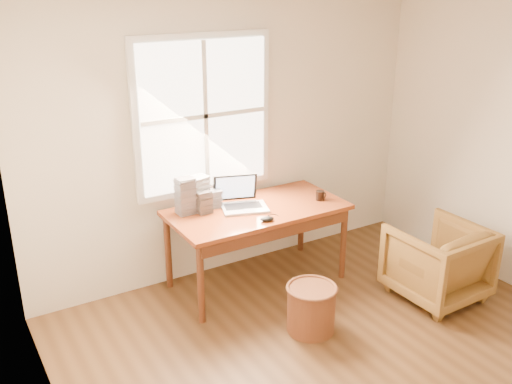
# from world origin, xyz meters

# --- Properties ---
(room_shell) EXTENTS (4.04, 4.54, 2.64)m
(room_shell) POSITION_xyz_m (-0.02, 0.16, 1.32)
(room_shell) COLOR brown
(room_shell) RESTS_ON ground
(desk) EXTENTS (1.60, 0.80, 0.04)m
(desk) POSITION_xyz_m (0.00, 1.80, 0.73)
(desk) COLOR brown
(desk) RESTS_ON room_shell
(armchair) EXTENTS (0.74, 0.76, 0.68)m
(armchair) POSITION_xyz_m (1.23, 0.76, 0.34)
(armchair) COLOR brown
(armchair) RESTS_ON room_shell
(wicker_stool) EXTENTS (0.49, 0.49, 0.39)m
(wicker_stool) POSITION_xyz_m (-0.03, 0.90, 0.19)
(wicker_stool) COLOR brown
(wicker_stool) RESTS_ON room_shell
(laptop) EXTENTS (0.52, 0.54, 0.31)m
(laptop) POSITION_xyz_m (-0.11, 1.83, 0.90)
(laptop) COLOR silver
(laptop) RESTS_ON desk
(mouse) EXTENTS (0.13, 0.10, 0.04)m
(mouse) POSITION_xyz_m (-0.08, 1.50, 0.77)
(mouse) COLOR black
(mouse) RESTS_ON desk
(coffee_mug) EXTENTS (0.10, 0.10, 0.09)m
(coffee_mug) POSITION_xyz_m (0.60, 1.66, 0.79)
(coffee_mug) COLOR black
(coffee_mug) RESTS_ON desk
(cd_stack_a) EXTENTS (0.19, 0.17, 0.31)m
(cd_stack_a) POSITION_xyz_m (-0.46, 2.03, 0.91)
(cd_stack_a) COLOR silver
(cd_stack_a) RESTS_ON desk
(cd_stack_b) EXTENTS (0.13, 0.12, 0.20)m
(cd_stack_b) POSITION_xyz_m (-0.46, 1.95, 0.85)
(cd_stack_b) COLOR #232328
(cd_stack_b) RESTS_ON desk
(cd_stack_c) EXTENTS (0.16, 0.14, 0.33)m
(cd_stack_c) POSITION_xyz_m (-0.60, 2.01, 0.92)
(cd_stack_c) COLOR #9B9DA8
(cd_stack_c) RESTS_ON desk
(cd_stack_d) EXTENTS (0.14, 0.12, 0.16)m
(cd_stack_d) POSITION_xyz_m (-0.32, 2.03, 0.83)
(cd_stack_d) COLOR #B3B7BF
(cd_stack_d) RESTS_ON desk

